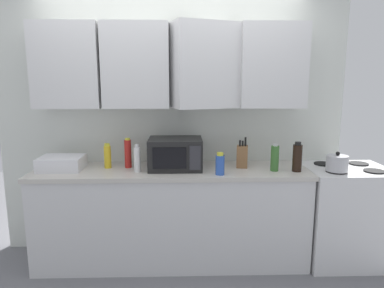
{
  "coord_description": "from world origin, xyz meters",
  "views": [
    {
      "loc": [
        0.1,
        -3.4,
        1.7
      ],
      "look_at": [
        0.19,
        -0.25,
        1.12
      ],
      "focal_mm": 32.56,
      "sensor_mm": 36.0,
      "label": 1
    }
  ],
  "objects_px": {
    "kettle": "(337,163)",
    "bottle_white_jar": "(137,159)",
    "microwave": "(175,154)",
    "bottle_soy_dark": "(297,157)",
    "knife_block": "(242,156)",
    "bottle_yellow_mustard": "(108,156)",
    "stove_range": "(344,214)",
    "bottle_green_oil": "(275,158)",
    "bottle_blue_cleaner": "(220,164)",
    "dish_rack": "(62,163)",
    "bottle_red_sauce": "(128,153)"
  },
  "relations": [
    {
      "from": "bottle_soy_dark",
      "to": "bottle_white_jar",
      "type": "xyz_separation_m",
      "value": [
        -1.41,
        0.03,
        -0.01
      ]
    },
    {
      "from": "microwave",
      "to": "bottle_blue_cleaner",
      "type": "height_order",
      "value": "microwave"
    },
    {
      "from": "dish_rack",
      "to": "bottle_white_jar",
      "type": "relative_size",
      "value": 1.55
    },
    {
      "from": "microwave",
      "to": "bottle_white_jar",
      "type": "bearing_deg",
      "value": -163.83
    },
    {
      "from": "dish_rack",
      "to": "knife_block",
      "type": "bearing_deg",
      "value": 1.6
    },
    {
      "from": "dish_rack",
      "to": "bottle_soy_dark",
      "type": "relative_size",
      "value": 1.43
    },
    {
      "from": "stove_range",
      "to": "microwave",
      "type": "relative_size",
      "value": 1.9
    },
    {
      "from": "bottle_yellow_mustard",
      "to": "bottle_blue_cleaner",
      "type": "relative_size",
      "value": 1.19
    },
    {
      "from": "microwave",
      "to": "bottle_green_oil",
      "type": "relative_size",
      "value": 1.98
    },
    {
      "from": "bottle_red_sauce",
      "to": "bottle_white_jar",
      "type": "distance_m",
      "value": 0.19
    },
    {
      "from": "bottle_soy_dark",
      "to": "bottle_white_jar",
      "type": "height_order",
      "value": "bottle_soy_dark"
    },
    {
      "from": "kettle",
      "to": "bottle_blue_cleaner",
      "type": "bearing_deg",
      "value": -177.12
    },
    {
      "from": "microwave",
      "to": "bottle_red_sauce",
      "type": "xyz_separation_m",
      "value": [
        -0.44,
        0.06,
        -0.01
      ]
    },
    {
      "from": "knife_block",
      "to": "bottle_white_jar",
      "type": "xyz_separation_m",
      "value": [
        -0.95,
        -0.14,
        0.01
      ]
    },
    {
      "from": "bottle_green_oil",
      "to": "bottle_blue_cleaner",
      "type": "distance_m",
      "value": 0.51
    },
    {
      "from": "bottle_red_sauce",
      "to": "stove_range",
      "type": "bearing_deg",
      "value": -2.22
    },
    {
      "from": "bottle_white_jar",
      "to": "microwave",
      "type": "bearing_deg",
      "value": 16.17
    },
    {
      "from": "stove_range",
      "to": "knife_block",
      "type": "bearing_deg",
      "value": 176.13
    },
    {
      "from": "bottle_yellow_mustard",
      "to": "dish_rack",
      "type": "bearing_deg",
      "value": -173.15
    },
    {
      "from": "knife_block",
      "to": "bottle_red_sauce",
      "type": "height_order",
      "value": "knife_block"
    },
    {
      "from": "bottle_green_oil",
      "to": "microwave",
      "type": "bearing_deg",
      "value": 173.38
    },
    {
      "from": "kettle",
      "to": "bottle_red_sauce",
      "type": "xyz_separation_m",
      "value": [
        -1.86,
        0.22,
        0.05
      ]
    },
    {
      "from": "kettle",
      "to": "bottle_blue_cleaner",
      "type": "relative_size",
      "value": 0.97
    },
    {
      "from": "bottle_soy_dark",
      "to": "bottle_yellow_mustard",
      "type": "bearing_deg",
      "value": 174.3
    },
    {
      "from": "knife_block",
      "to": "bottle_white_jar",
      "type": "relative_size",
      "value": 1.16
    },
    {
      "from": "knife_block",
      "to": "bottle_blue_cleaner",
      "type": "xyz_separation_m",
      "value": [
        -0.23,
        -0.26,
        -0.01
      ]
    },
    {
      "from": "kettle",
      "to": "bottle_white_jar",
      "type": "height_order",
      "value": "bottle_white_jar"
    },
    {
      "from": "bottle_soy_dark",
      "to": "knife_block",
      "type": "bearing_deg",
      "value": 160.04
    },
    {
      "from": "dish_rack",
      "to": "bottle_soy_dark",
      "type": "distance_m",
      "value": 2.11
    },
    {
      "from": "bottle_green_oil",
      "to": "bottle_white_jar",
      "type": "bearing_deg",
      "value": 179.74
    },
    {
      "from": "knife_block",
      "to": "bottle_blue_cleaner",
      "type": "distance_m",
      "value": 0.35
    },
    {
      "from": "microwave",
      "to": "bottle_green_oil",
      "type": "height_order",
      "value": "microwave"
    },
    {
      "from": "stove_range",
      "to": "bottle_yellow_mustard",
      "type": "height_order",
      "value": "bottle_yellow_mustard"
    },
    {
      "from": "microwave",
      "to": "bottle_white_jar",
      "type": "height_order",
      "value": "microwave"
    },
    {
      "from": "knife_block",
      "to": "bottle_white_jar",
      "type": "distance_m",
      "value": 0.96
    },
    {
      "from": "dish_rack",
      "to": "bottle_soy_dark",
      "type": "xyz_separation_m",
      "value": [
        2.11,
        -0.12,
        0.07
      ]
    },
    {
      "from": "bottle_yellow_mustard",
      "to": "bottle_white_jar",
      "type": "height_order",
      "value": "bottle_white_jar"
    },
    {
      "from": "knife_block",
      "to": "bottle_yellow_mustard",
      "type": "distance_m",
      "value": 1.24
    },
    {
      "from": "dish_rack",
      "to": "bottle_yellow_mustard",
      "type": "distance_m",
      "value": 0.41
    },
    {
      "from": "stove_range",
      "to": "bottle_yellow_mustard",
      "type": "bearing_deg",
      "value": 178.23
    },
    {
      "from": "bottle_green_oil",
      "to": "bottle_red_sauce",
      "type": "relative_size",
      "value": 0.88
    },
    {
      "from": "microwave",
      "to": "bottle_soy_dark",
      "type": "xyz_separation_m",
      "value": [
        1.08,
        -0.12,
        -0.01
      ]
    },
    {
      "from": "bottle_yellow_mustard",
      "to": "bottle_soy_dark",
      "type": "height_order",
      "value": "bottle_soy_dark"
    },
    {
      "from": "dish_rack",
      "to": "bottle_white_jar",
      "type": "distance_m",
      "value": 0.7
    },
    {
      "from": "knife_block",
      "to": "bottle_yellow_mustard",
      "type": "bearing_deg",
      "value": 179.87
    },
    {
      "from": "microwave",
      "to": "dish_rack",
      "type": "xyz_separation_m",
      "value": [
        -1.03,
        -0.0,
        -0.08
      ]
    },
    {
      "from": "knife_block",
      "to": "bottle_soy_dark",
      "type": "height_order",
      "value": "knife_block"
    },
    {
      "from": "stove_range",
      "to": "microwave",
      "type": "bearing_deg",
      "value": 179.18
    },
    {
      "from": "microwave",
      "to": "bottle_soy_dark",
      "type": "distance_m",
      "value": 1.09
    },
    {
      "from": "dish_rack",
      "to": "bottle_green_oil",
      "type": "xyz_separation_m",
      "value": [
        1.92,
        -0.1,
        0.06
      ]
    }
  ]
}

